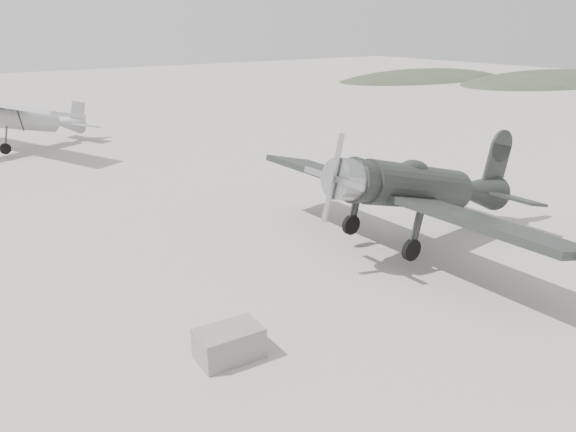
{
  "coord_description": "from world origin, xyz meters",
  "views": [
    {
      "loc": [
        -8.02,
        -11.61,
        7.14
      ],
      "look_at": [
        1.28,
        1.62,
        1.5
      ],
      "focal_mm": 35.0,
      "sensor_mm": 36.0,
      "label": 1
    }
  ],
  "objects": [
    {
      "name": "highwing_monoplane",
      "position": [
        -2.32,
        23.55,
        2.11
      ],
      "size": [
        8.55,
        11.73,
        3.37
      ],
      "rotation": [
        0.0,
        0.23,
        0.36
      ],
      "color": "#A6A9AC",
      "rests_on": "ground"
    },
    {
      "name": "hill_east_north",
      "position": [
        60.0,
        28.0,
        0.0
      ],
      "size": [
        36.0,
        18.0,
        6.0
      ],
      "primitive_type": "ellipsoid",
      "color": "#343C2C",
      "rests_on": "ground"
    },
    {
      "name": "ground",
      "position": [
        0.0,
        0.0,
        0.0
      ],
      "size": [
        160.0,
        160.0,
        0.0
      ],
      "primitive_type": "plane",
      "color": "gray",
      "rests_on": "ground"
    },
    {
      "name": "equipment_block",
      "position": [
        -2.86,
        -2.0,
        0.36
      ],
      "size": [
        1.48,
        0.97,
        0.72
      ],
      "primitive_type": "cube",
      "rotation": [
        0.0,
        0.0,
        -0.05
      ],
      "color": "slate",
      "rests_on": "ground"
    },
    {
      "name": "lowwing_monoplane",
      "position": [
        5.55,
        0.14,
        2.03
      ],
      "size": [
        8.52,
        11.81,
        3.84
      ],
      "rotation": [
        0.0,
        0.24,
        0.01
      ],
      "color": "black",
      "rests_on": "ground"
    },
    {
      "name": "hill_northeast",
      "position": [
        50.0,
        40.0,
        0.0
      ],
      "size": [
        32.0,
        16.0,
        5.2
      ],
      "primitive_type": "ellipsoid",
      "color": "#343C2C",
      "rests_on": "ground"
    }
  ]
}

